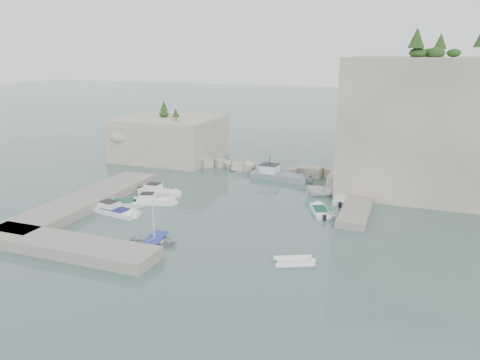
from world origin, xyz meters
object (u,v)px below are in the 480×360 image
(tender_east_a, at_px, (338,220))
(work_boat, at_px, (280,179))
(tender_east_b, at_px, (320,214))
(tender_east_c, at_px, (342,200))
(motorboat_c, at_px, (123,205))
(rowboat, at_px, (155,244))
(inflatable_dinghy, at_px, (294,263))
(motorboat_d, at_px, (115,214))
(motorboat_a, at_px, (160,194))
(motorboat_b, at_px, (154,204))
(tender_east_d, at_px, (323,196))

(tender_east_a, height_order, work_boat, work_boat)
(tender_east_b, bearing_deg, tender_east_c, -38.00)
(motorboat_c, distance_m, work_boat, 22.93)
(rowboat, relative_size, tender_east_b, 0.92)
(inflatable_dinghy, xyz_separation_m, tender_east_c, (1.11, 19.28, 0.00))
(tender_east_c, bearing_deg, motorboat_d, 116.79)
(motorboat_a, height_order, tender_east_b, motorboat_a)
(rowboat, bearing_deg, tender_east_c, -45.22)
(inflatable_dinghy, distance_m, tender_east_a, 12.41)
(motorboat_a, bearing_deg, rowboat, -59.67)
(motorboat_b, xyz_separation_m, motorboat_c, (-3.07, -1.93, 0.00))
(motorboat_c, bearing_deg, tender_east_c, 12.44)
(rowboat, relative_size, tender_east_d, 1.03)
(motorboat_c, relative_size, tender_east_b, 1.05)
(motorboat_c, distance_m, tender_east_a, 25.06)
(rowboat, height_order, tender_east_c, rowboat)
(motorboat_b, bearing_deg, tender_east_d, 8.85)
(motorboat_b, height_order, tender_east_a, tender_east_a)
(motorboat_b, bearing_deg, work_boat, 34.94)
(motorboat_c, relative_size, tender_east_d, 1.17)
(motorboat_d, distance_m, work_boat, 24.67)
(inflatable_dinghy, bearing_deg, motorboat_b, 128.69)
(motorboat_b, height_order, motorboat_a, same)
(motorboat_a, distance_m, tender_east_d, 20.85)
(motorboat_a, bearing_deg, tender_east_b, 1.41)
(tender_east_d, bearing_deg, motorboat_d, 109.67)
(motorboat_c, height_order, tender_east_c, same)
(motorboat_b, bearing_deg, rowboat, -79.14)
(motorboat_d, bearing_deg, motorboat_b, 74.63)
(motorboat_b, bearing_deg, tender_east_c, 3.57)
(motorboat_a, relative_size, work_boat, 0.66)
(rowboat, bearing_deg, tender_east_a, -58.83)
(tender_east_a, bearing_deg, work_boat, 43.93)
(motorboat_a, height_order, motorboat_d, same)
(motorboat_c, relative_size, tender_east_a, 1.69)
(rowboat, relative_size, tender_east_c, 0.79)
(inflatable_dinghy, relative_size, tender_east_d, 0.85)
(motorboat_b, xyz_separation_m, tender_east_b, (19.44, 3.58, 0.00))
(motorboat_a, xyz_separation_m, work_boat, (12.56, 12.36, 0.00))
(rowboat, xyz_separation_m, inflatable_dinghy, (13.49, 0.54, 0.00))
(tender_east_d, distance_m, work_boat, 9.28)
(rowboat, distance_m, tender_east_a, 19.94)
(tender_east_d, bearing_deg, inflatable_dinghy, 167.94)
(motorboat_a, height_order, inflatable_dinghy, motorboat_a)
(motorboat_a, xyz_separation_m, motorboat_c, (-1.67, -5.63, 0.00))
(motorboat_b, xyz_separation_m, motorboat_d, (-2.23, -4.67, 0.00))
(motorboat_c, bearing_deg, motorboat_a, 60.95)
(motorboat_b, relative_size, tender_east_b, 1.17)
(motorboat_a, xyz_separation_m, tender_east_a, (23.04, -1.43, 0.00))
(motorboat_c, xyz_separation_m, tender_east_d, (21.47, 12.18, 0.00))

